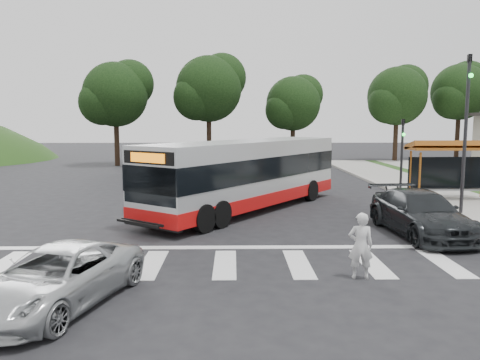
{
  "coord_description": "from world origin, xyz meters",
  "views": [
    {
      "loc": [
        0.23,
        -17.29,
        3.83
      ],
      "look_at": [
        0.49,
        0.66,
        1.6
      ],
      "focal_mm": 35.0,
      "sensor_mm": 36.0,
      "label": 1
    }
  ],
  "objects_px": {
    "dark_sedan": "(420,213)",
    "silver_suv_south": "(56,277)",
    "transit_bus": "(248,176)",
    "pedestrian": "(361,246)"
  },
  "relations": [
    {
      "from": "dark_sedan",
      "to": "silver_suv_south",
      "type": "height_order",
      "value": "dark_sedan"
    },
    {
      "from": "transit_bus",
      "to": "dark_sedan",
      "type": "relative_size",
      "value": 2.27
    },
    {
      "from": "pedestrian",
      "to": "silver_suv_south",
      "type": "height_order",
      "value": "pedestrian"
    },
    {
      "from": "pedestrian",
      "to": "transit_bus",
      "type": "bearing_deg",
      "value": -68.01
    },
    {
      "from": "transit_bus",
      "to": "dark_sedan",
      "type": "height_order",
      "value": "transit_bus"
    },
    {
      "from": "silver_suv_south",
      "to": "transit_bus",
      "type": "bearing_deg",
      "value": 84.62
    },
    {
      "from": "pedestrian",
      "to": "dark_sedan",
      "type": "xyz_separation_m",
      "value": [
        3.26,
        4.46,
        -0.08
      ]
    },
    {
      "from": "dark_sedan",
      "to": "silver_suv_south",
      "type": "bearing_deg",
      "value": -153.5
    },
    {
      "from": "pedestrian",
      "to": "dark_sedan",
      "type": "bearing_deg",
      "value": -119.43
    },
    {
      "from": "transit_bus",
      "to": "dark_sedan",
      "type": "distance_m",
      "value": 7.43
    }
  ]
}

